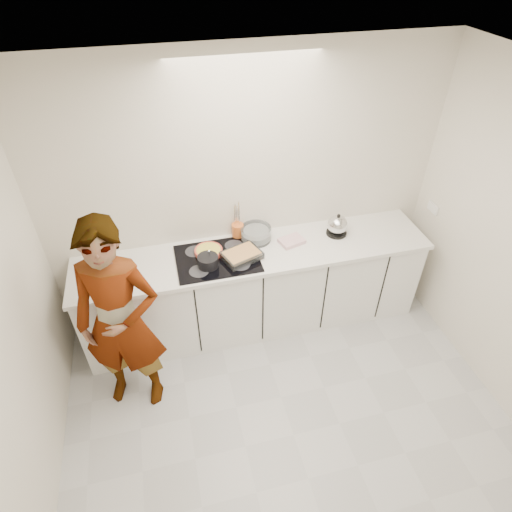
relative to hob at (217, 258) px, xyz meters
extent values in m
cube|color=#BEBEBE|center=(0.35, -1.26, -0.92)|extent=(3.60, 3.20, 0.00)
cube|color=white|center=(0.35, -1.26, 1.68)|extent=(3.60, 3.20, 0.00)
cube|color=beige|center=(0.35, 0.34, 0.38)|extent=(3.60, 0.00, 2.60)
cube|color=white|center=(2.14, 0.07, 0.15)|extent=(0.02, 0.15, 0.09)
cube|color=white|center=(0.35, 0.02, -0.48)|extent=(3.20, 0.58, 0.87)
cube|color=white|center=(0.35, 0.02, -0.03)|extent=(3.24, 0.64, 0.04)
cube|color=black|center=(0.00, 0.00, 0.00)|extent=(0.72, 0.54, 0.01)
cylinder|color=#CE4935|center=(-0.06, 0.09, 0.03)|extent=(0.26, 0.26, 0.04)
cylinder|color=yellow|center=(-0.06, 0.09, 0.04)|extent=(0.22, 0.22, 0.01)
cylinder|color=black|center=(-0.09, -0.09, 0.06)|extent=(0.23, 0.23, 0.10)
cylinder|color=silver|center=(-0.07, -0.07, 0.10)|extent=(0.02, 0.07, 0.15)
cube|color=silver|center=(0.21, -0.05, 0.04)|extent=(0.38, 0.33, 0.06)
cube|color=#EEB66E|center=(0.21, -0.05, 0.06)|extent=(0.34, 0.29, 0.02)
cylinder|color=silver|center=(0.40, 0.20, 0.06)|extent=(0.28, 0.28, 0.13)
cylinder|color=white|center=(0.40, 0.20, 0.04)|extent=(0.24, 0.24, 0.06)
cube|color=white|center=(0.71, 0.07, 0.01)|extent=(0.26, 0.22, 0.04)
cylinder|color=black|center=(1.17, 0.10, 0.00)|extent=(0.22, 0.22, 0.02)
sphere|color=silver|center=(1.17, 0.10, 0.10)|extent=(0.21, 0.21, 0.19)
sphere|color=black|center=(1.17, 0.10, 0.20)|extent=(0.04, 0.04, 0.03)
cylinder|color=orange|center=(0.25, 0.28, 0.06)|extent=(0.13, 0.13, 0.14)
imported|color=white|center=(-0.84, -0.55, -0.02)|extent=(0.75, 0.59, 1.80)
camera|label=1|loc=(-0.38, -2.91, 2.38)|focal=30.00mm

